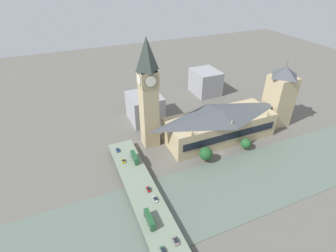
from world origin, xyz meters
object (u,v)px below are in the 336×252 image
(road_bridge, at_px, (151,210))
(car_northbound_tail, at_px, (148,189))
(double_decker_bus_lead, at_px, (135,157))
(car_southbound_mid, at_px, (163,250))
(car_northbound_lead, at_px, (155,199))
(car_southbound_lead, at_px, (176,241))
(victoria_tower, at_px, (279,96))
(car_northbound_mid, at_px, (123,161))
(clock_tower, at_px, (148,93))
(parliament_hall, at_px, (220,124))
(car_southbound_tail, at_px, (118,150))
(double_decker_bus_mid, at_px, (149,219))

(road_bridge, xyz_separation_m, car_northbound_tail, (12.91, -3.19, 1.68))
(double_decker_bus_lead, bearing_deg, car_southbound_mid, 173.80)
(car_northbound_lead, relative_size, car_southbound_lead, 0.95)
(victoria_tower, relative_size, car_northbound_mid, 13.24)
(road_bridge, distance_m, car_northbound_lead, 6.45)
(car_southbound_mid, bearing_deg, car_southbound_lead, -73.57)
(clock_tower, xyz_separation_m, car_northbound_mid, (-18.49, 25.02, -35.02))
(car_northbound_lead, height_order, car_northbound_tail, car_northbound_tail)
(parliament_hall, distance_m, car_southbound_tail, 75.98)
(double_decker_bus_mid, xyz_separation_m, car_southbound_mid, (-16.40, -0.41, -2.09))
(victoria_tower, height_order, double_decker_bus_mid, victoria_tower)
(parliament_hall, height_order, car_northbound_tail, parliament_hall)
(clock_tower, relative_size, car_southbound_tail, 17.85)
(car_northbound_tail, bearing_deg, car_southbound_mid, 170.24)
(car_southbound_mid, height_order, car_southbound_tail, car_southbound_mid)
(victoria_tower, xyz_separation_m, car_northbound_lead, (-42.80, 120.66, -18.74))
(double_decker_bus_lead, bearing_deg, car_northbound_mid, 77.52)
(parliament_hall, xyz_separation_m, car_northbound_tail, (-34.51, 68.43, -6.34))
(road_bridge, height_order, double_decker_bus_lead, double_decker_bus_lead)
(victoria_tower, height_order, car_southbound_lead, victoria_tower)
(car_southbound_lead, bearing_deg, car_northbound_mid, 6.26)
(clock_tower, distance_m, double_decker_bus_lead, 42.63)
(parliament_hall, bearing_deg, victoria_tower, -89.93)
(parliament_hall, distance_m, car_southbound_lead, 97.39)
(double_decker_bus_lead, xyz_separation_m, car_northbound_tail, (-27.83, 0.67, -1.91))
(car_southbound_lead, bearing_deg, victoria_tower, -60.05)
(double_decker_bus_lead, bearing_deg, car_northbound_lead, -179.58)
(clock_tower, bearing_deg, parliament_hall, -105.02)
(double_decker_bus_mid, bearing_deg, road_bridge, -24.63)
(clock_tower, xyz_separation_m, car_northbound_lead, (-56.12, 17.63, -35.03))
(clock_tower, height_order, car_northbound_mid, clock_tower)
(clock_tower, height_order, car_southbound_tail, clock_tower)
(victoria_tower, bearing_deg, car_southbound_lead, 119.95)
(road_bridge, height_order, car_northbound_tail, car_northbound_tail)
(clock_tower, relative_size, victoria_tower, 1.47)
(car_northbound_mid, bearing_deg, car_northbound_lead, -168.90)
(clock_tower, height_order, car_northbound_lead, clock_tower)
(road_bridge, relative_size, car_southbound_mid, 29.93)
(double_decker_bus_mid, relative_size, car_northbound_mid, 2.75)
(car_northbound_mid, bearing_deg, double_decker_bus_mid, 179.60)
(double_decker_bus_mid, distance_m, car_northbound_tail, 21.96)
(double_decker_bus_lead, distance_m, double_decker_bus_mid, 49.18)
(car_northbound_lead, distance_m, car_northbound_tail, 8.28)
(car_southbound_tail, bearing_deg, car_southbound_mid, -179.63)
(victoria_tower, relative_size, double_decker_bus_mid, 4.82)
(car_northbound_tail, bearing_deg, road_bridge, 166.12)
(clock_tower, xyz_separation_m, car_northbound_tail, (-47.89, 18.57, -34.99))
(car_southbound_mid, bearing_deg, double_decker_bus_mid, 1.42)
(parliament_hall, distance_m, double_decker_bus_mid, 93.46)
(clock_tower, bearing_deg, car_southbound_lead, 167.80)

